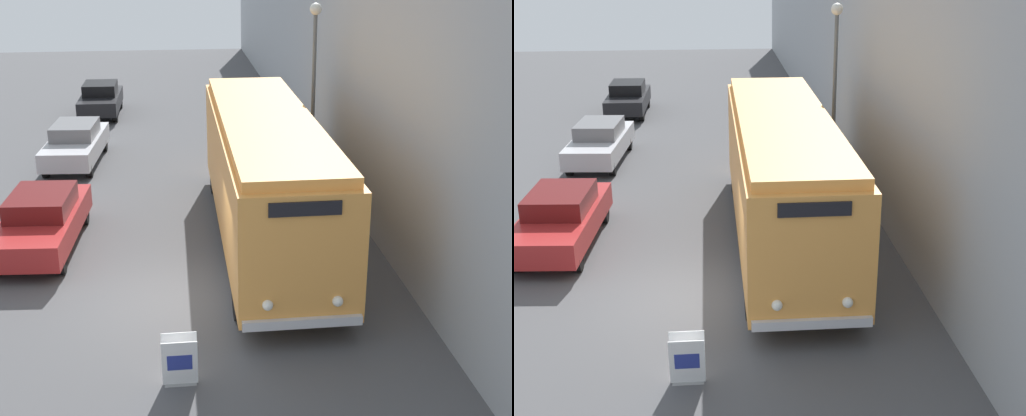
% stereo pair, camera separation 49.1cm
% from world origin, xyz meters
% --- Properties ---
extents(ground_plane, '(80.00, 80.00, 0.00)m').
position_xyz_m(ground_plane, '(0.00, 0.00, 0.00)').
color(ground_plane, '#4C4C4F').
extents(building_wall_right, '(0.30, 60.00, 8.29)m').
position_xyz_m(building_wall_right, '(5.66, 10.00, 4.14)').
color(building_wall_right, '#9EA3A8').
rests_on(building_wall_right, ground_plane).
extents(vintage_bus, '(2.56, 11.26, 3.54)m').
position_xyz_m(vintage_bus, '(2.54, 3.16, 1.99)').
color(vintage_bus, black).
rests_on(vintage_bus, ground_plane).
extents(sign_board, '(0.66, 0.37, 0.99)m').
position_xyz_m(sign_board, '(0.08, -3.33, 0.48)').
color(sign_board, gray).
rests_on(sign_board, ground_plane).
extents(streetlamp, '(0.36, 0.36, 6.04)m').
position_xyz_m(streetlamp, '(4.49, 6.75, 3.95)').
color(streetlamp, '#595E60').
rests_on(streetlamp, ground_plane).
extents(parked_car_near, '(2.15, 4.82, 1.51)m').
position_xyz_m(parked_car_near, '(-3.44, 3.47, 0.77)').
color(parked_car_near, black).
rests_on(parked_car_near, ground_plane).
extents(parked_car_mid, '(2.12, 4.77, 1.50)m').
position_xyz_m(parked_car_mid, '(-3.46, 11.23, 0.77)').
color(parked_car_mid, black).
rests_on(parked_car_mid, ground_plane).
extents(parked_car_far, '(1.82, 4.28, 1.51)m').
position_xyz_m(parked_car_far, '(-3.19, 19.00, 0.77)').
color(parked_car_far, black).
rests_on(parked_car_far, ground_plane).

